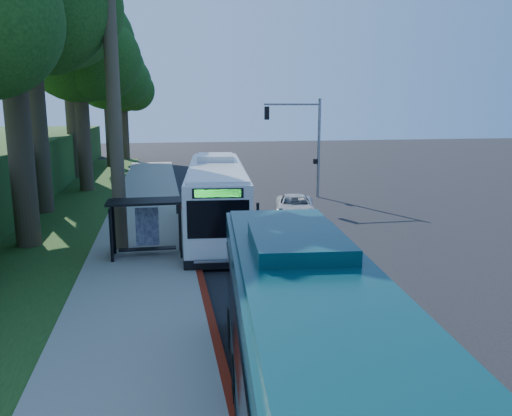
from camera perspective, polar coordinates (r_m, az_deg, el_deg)
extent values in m
plane|color=black|center=(25.77, 3.68, -2.95)|extent=(140.00, 140.00, 0.00)
cube|color=gray|center=(24.98, -12.78, -3.54)|extent=(4.50, 70.00, 0.12)
cube|color=maroon|center=(21.16, -6.83, -6.05)|extent=(0.25, 30.00, 0.13)
cube|color=#234719|center=(30.57, -23.25, -1.52)|extent=(8.00, 70.00, 0.06)
cube|color=black|center=(21.51, -12.50, 0.74)|extent=(3.20, 1.50, 0.10)
cube|color=black|center=(21.88, -16.15, -2.75)|extent=(0.06, 1.30, 2.20)
cube|color=navy|center=(22.45, -12.32, -2.07)|extent=(1.00, 0.12, 1.70)
cube|color=black|center=(21.88, -12.27, -4.59)|extent=(2.40, 0.40, 0.06)
cube|color=black|center=(22.45, -15.89, -2.38)|extent=(0.08, 0.08, 2.40)
cube|color=black|center=(22.37, -8.73, -2.12)|extent=(0.08, 0.08, 2.40)
cube|color=black|center=(21.29, -16.16, -3.14)|extent=(0.08, 0.08, 2.40)
cube|color=black|center=(21.20, -8.60, -2.87)|extent=(0.08, 0.08, 2.40)
cylinder|color=gray|center=(19.78, -7.87, -2.99)|extent=(0.06, 0.06, 3.00)
cube|color=white|center=(19.48, -7.98, 1.00)|extent=(0.35, 0.04, 0.55)
cylinder|color=gray|center=(36.03, 7.18, 6.74)|extent=(0.20, 0.20, 7.00)
cylinder|color=gray|center=(35.35, 4.16, 11.74)|extent=(4.00, 0.14, 0.14)
cube|color=black|center=(34.92, 1.24, 10.79)|extent=(0.30, 0.30, 0.90)
cube|color=black|center=(36.04, 6.77, 5.32)|extent=(0.25, 0.25, 0.35)
cylinder|color=#4C3F2D|center=(22.72, -15.93, 11.28)|extent=(0.60, 0.60, 13.00)
cylinder|color=#382B1E|center=(24.95, -25.45, 7.72)|extent=(1.10, 1.10, 10.50)
sphere|color=#133B10|center=(23.75, -23.37, 20.51)|extent=(5.60, 5.60, 5.60)
cylinder|color=#382B1E|center=(32.94, -23.83, 9.71)|extent=(1.18, 1.18, 11.90)
sphere|color=#133B10|center=(31.56, -21.61, 20.73)|extent=(7.00, 7.00, 7.00)
sphere|color=#133B10|center=(35.53, -26.97, 19.73)|extent=(6.50, 6.50, 6.50)
cylinder|color=#382B1E|center=(40.57, -19.15, 8.71)|extent=(1.06, 1.06, 9.80)
sphere|color=#133B10|center=(40.79, -19.73, 17.17)|extent=(8.40, 8.40, 8.40)
sphere|color=#133B10|center=(39.24, -17.38, 15.92)|extent=(5.88, 5.88, 5.88)
sphere|color=#133B10|center=(42.38, -21.39, 15.67)|extent=(5.46, 5.46, 5.46)
cylinder|color=#382B1E|center=(48.76, -20.26, 9.81)|extent=(1.14, 1.14, 11.20)
sphere|color=#133B10|center=(49.13, -20.84, 17.84)|extent=(9.60, 9.60, 9.60)
sphere|color=#133B10|center=(47.30, -18.64, 16.70)|extent=(6.72, 6.72, 6.72)
sphere|color=#133B10|center=(50.95, -22.37, 16.39)|extent=(6.24, 6.24, 6.24)
cylinder|color=#382B1E|center=(56.41, -16.36, 9.11)|extent=(1.02, 1.02, 9.10)
sphere|color=#133B10|center=(56.51, -16.69, 14.78)|extent=(8.00, 8.00, 8.00)
sphere|color=#133B10|center=(55.13, -15.05, 13.87)|extent=(5.60, 5.60, 5.60)
sphere|color=#133B10|center=(57.99, -17.93, 13.83)|extent=(5.20, 5.20, 5.20)
cylinder|color=#382B1E|center=(64.32, -14.80, 9.11)|extent=(0.98, 0.98, 8.40)
sphere|color=#133B10|center=(64.35, -15.04, 13.70)|extent=(7.00, 7.00, 7.00)
sphere|color=#133B10|center=(63.19, -13.76, 12.94)|extent=(4.90, 4.90, 4.90)
sphere|color=#133B10|center=(65.63, -16.03, 12.97)|extent=(4.55, 4.55, 4.55)
cube|color=silver|center=(25.67, -4.55, 1.34)|extent=(4.02, 13.10, 3.06)
cube|color=black|center=(25.99, -4.49, -2.10)|extent=(4.06, 13.17, 0.38)
cube|color=black|center=(26.15, -4.57, 2.18)|extent=(3.80, 10.29, 1.18)
cube|color=black|center=(19.35, -4.34, -1.26)|extent=(2.41, 0.37, 1.50)
cube|color=black|center=(31.93, -4.69, 3.96)|extent=(2.19, 0.35, 1.07)
cube|color=#19E533|center=(19.14, -4.38, 1.71)|extent=(1.78, 0.29, 0.30)
cube|color=silver|center=(25.44, -4.60, 4.85)|extent=(3.74, 12.44, 0.13)
cube|color=silver|center=(27.56, -4.66, 5.74)|extent=(2.18, 2.87, 0.38)
cylinder|color=black|center=(21.97, -7.61, -4.13)|extent=(0.43, 1.10, 1.07)
cylinder|color=black|center=(21.99, -1.12, -4.01)|extent=(0.43, 1.10, 1.07)
cylinder|color=black|center=(30.75, -6.92, 0.38)|extent=(0.43, 1.10, 1.07)
cylinder|color=black|center=(30.77, -2.30, 0.46)|extent=(0.43, 1.10, 1.07)
cube|color=#0A3339|center=(9.10, 7.10, -18.29)|extent=(3.98, 12.99, 3.04)
cube|color=black|center=(9.42, 6.44, -15.16)|extent=(3.76, 10.20, 1.17)
cube|color=black|center=(14.76, 1.93, -4.92)|extent=(2.17, 0.34, 1.07)
cube|color=#0A3339|center=(8.44, 7.37, -8.98)|extent=(3.70, 12.33, 0.13)
cube|color=#0A3339|center=(10.37, 4.86, -3.98)|extent=(2.16, 2.84, 0.37)
cylinder|color=black|center=(13.88, -2.53, -13.55)|extent=(0.42, 1.09, 1.07)
cylinder|color=black|center=(14.19, 7.71, -13.06)|extent=(0.42, 1.09, 1.07)
imported|color=silver|center=(29.26, 4.48, 0.12)|extent=(3.27, 5.20, 1.34)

